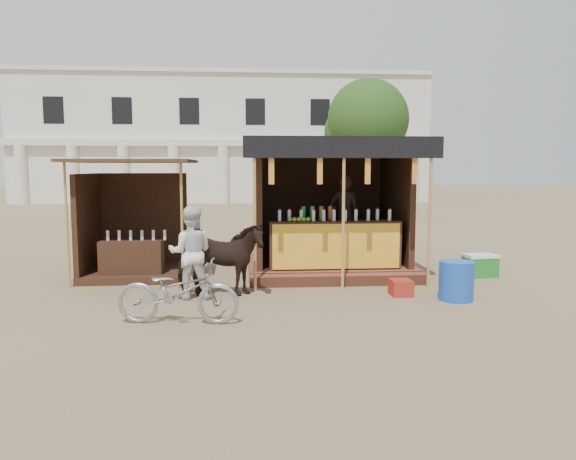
% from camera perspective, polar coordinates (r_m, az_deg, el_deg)
% --- Properties ---
extents(ground, '(120.00, 120.00, 0.00)m').
position_cam_1_polar(ground, '(8.75, 0.85, -8.35)').
color(ground, '#846B4C').
rests_on(ground, ground).
extents(main_stall, '(3.60, 3.61, 2.78)m').
position_cam_1_polar(main_stall, '(11.99, 4.22, 0.66)').
color(main_stall, brown).
rests_on(main_stall, ground).
extents(secondary_stall, '(2.40, 2.40, 2.38)m').
position_cam_1_polar(secondary_stall, '(11.98, -15.94, -0.45)').
color(secondary_stall, '#3A2215').
rests_on(secondary_stall, ground).
extents(cow, '(1.55, 0.77, 1.28)m').
position_cam_1_polar(cow, '(9.74, -6.91, -3.03)').
color(cow, black).
rests_on(cow, ground).
extents(motorbike, '(1.81, 0.82, 0.92)m').
position_cam_1_polar(motorbike, '(8.20, -11.12, -6.18)').
color(motorbike, '#92939A').
rests_on(motorbike, ground).
extents(bystander, '(0.77, 0.61, 1.58)m').
position_cam_1_polar(bystander, '(9.65, -9.85, -2.28)').
color(bystander, silver).
rests_on(bystander, ground).
extents(blue_barrel, '(0.74, 0.74, 0.66)m').
position_cam_1_polar(blue_barrel, '(9.86, 16.72, -4.96)').
color(blue_barrel, '#1849B4').
rests_on(blue_barrel, ground).
extents(red_crate, '(0.36, 0.42, 0.28)m').
position_cam_1_polar(red_crate, '(10.03, 11.39, -5.76)').
color(red_crate, maroon).
rests_on(red_crate, ground).
extents(cooler, '(0.68, 0.50, 0.46)m').
position_cam_1_polar(cooler, '(12.13, 18.93, -3.42)').
color(cooler, '#1B7C26').
rests_on(cooler, ground).
extents(background_building, '(26.00, 7.45, 8.18)m').
position_cam_1_polar(background_building, '(38.43, -6.46, 8.98)').
color(background_building, silver).
rests_on(background_building, ground).
extents(tree, '(4.50, 4.40, 7.00)m').
position_cam_1_polar(tree, '(31.37, 7.72, 10.75)').
color(tree, '#382314').
rests_on(tree, ground).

